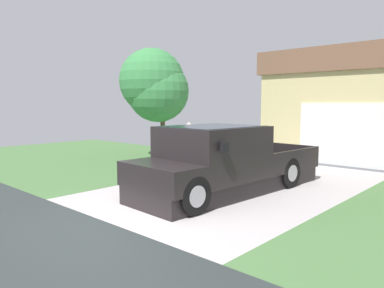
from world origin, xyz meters
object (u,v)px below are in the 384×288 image
(person_with_hat, at_px, (189,148))
(neighbor_tree, at_px, (154,85))
(handbag, at_px, (179,180))
(pickup_truck, at_px, (218,163))

(person_with_hat, distance_m, neighbor_tree, 5.59)
(handbag, bearing_deg, person_with_hat, 70.12)
(person_with_hat, xyz_separation_m, handbag, (-0.11, -0.29, -0.86))
(handbag, distance_m, neighbor_tree, 6.01)
(handbag, bearing_deg, pickup_truck, -2.59)
(pickup_truck, height_order, neighbor_tree, neighbor_tree)
(pickup_truck, xyz_separation_m, neighbor_tree, (-5.78, 3.08, 2.21))
(person_with_hat, relative_size, handbag, 3.67)
(pickup_truck, xyz_separation_m, person_with_hat, (-1.31, 0.36, 0.24))
(person_with_hat, relative_size, neighbor_tree, 0.39)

